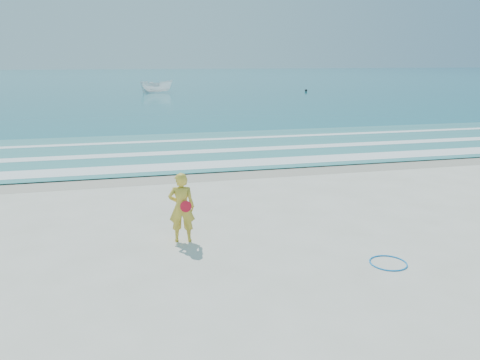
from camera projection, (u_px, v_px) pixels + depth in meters
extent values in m
plane|color=silver|center=(275.00, 276.00, 9.53)|extent=(400.00, 400.00, 0.00)
cube|color=#B2A893|center=(203.00, 174.00, 17.99)|extent=(400.00, 2.40, 0.00)
cube|color=#19727F|center=(135.00, 78.00, 108.22)|extent=(400.00, 190.00, 0.04)
cube|color=#59B7AD|center=(186.00, 149.00, 22.68)|extent=(400.00, 10.00, 0.01)
cube|color=white|center=(198.00, 165.00, 19.20)|extent=(400.00, 1.40, 0.01)
cube|color=white|center=(188.00, 152.00, 21.93)|extent=(400.00, 0.90, 0.01)
cube|color=white|center=(180.00, 140.00, 25.03)|extent=(400.00, 0.60, 0.01)
torus|color=#0B7FD7|center=(388.00, 263.00, 10.11)|extent=(0.95, 0.95, 0.03)
imported|color=white|center=(157.00, 86.00, 60.18)|extent=(4.25, 1.80, 1.61)
sphere|color=black|center=(306.00, 90.00, 62.27)|extent=(0.34, 0.34, 0.34)
imported|color=gold|center=(182.00, 207.00, 11.15)|extent=(0.69, 0.51, 1.71)
cylinder|color=red|center=(186.00, 207.00, 10.98)|extent=(0.27, 0.08, 0.27)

